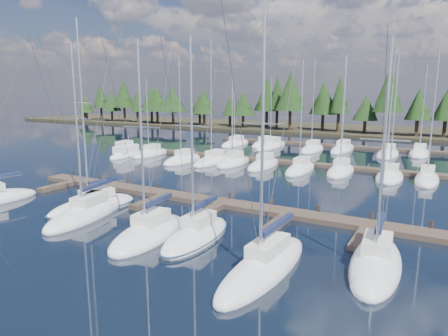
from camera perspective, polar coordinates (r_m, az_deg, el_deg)
The scene contains 13 objects.
ground at distance 45.40m, azimuth 7.45°, elevation -1.60°, with size 260.00×260.00×0.00m, color black.
far_shore at distance 102.97m, azimuth 20.05°, elevation 5.01°, with size 220.00×30.00×0.60m, color #302B1A.
main_dock at distance 34.28m, azimuth -0.47°, elevation -5.30°, with size 44.00×6.13×0.90m.
back_docks at distance 63.69m, azimuth 14.04°, elevation 1.97°, with size 50.00×21.80×0.40m.
front_sailboat_1 at distance 35.43m, azimuth -18.14°, elevation -5.16°, with size 4.81×8.67×16.11m.
front_sailboat_2 at distance 33.60m, azimuth -18.98°, elevation -6.10°, with size 4.41×9.54×14.10m.
front_sailboat_3 at distance 27.95m, azimuth -10.70°, elevation -9.15°, with size 3.93×8.25×13.70m.
front_sailboat_4 at distance 27.14m, azimuth -3.96°, elevation -9.59°, with size 3.25×8.07×13.92m.
front_sailboat_5 at distance 22.74m, azimuth 5.79°, elevation -13.81°, with size 2.87×9.85×14.88m.
front_sailboat_6 at distance 24.55m, azimuth 20.85°, elevation -12.61°, with size 3.32×8.83×13.28m.
back_sailboat_rows at distance 59.87m, azimuth 12.28°, elevation 1.55°, with size 47.00×31.58×17.31m.
motor_yacht_left at distance 62.83m, azimuth -13.80°, elevation 2.08°, with size 3.74×8.06×3.87m.
tree_line at distance 93.13m, azimuth 18.52°, elevation 8.92°, with size 185.64×11.65×14.15m.
Camera 1 is at (16.30, -11.23, 9.81)m, focal length 32.00 mm.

